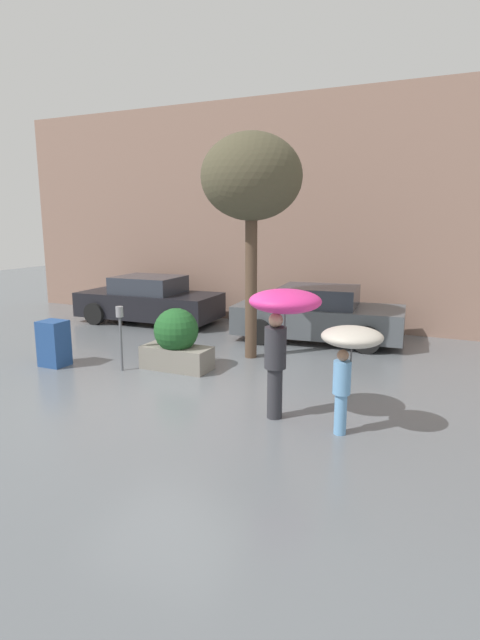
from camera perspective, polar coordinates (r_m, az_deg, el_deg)
ground_plane at (r=8.20m, az=-8.03°, el=-8.94°), size 40.00×40.00×0.00m
building_facade at (r=13.62m, az=6.75°, el=12.02°), size 18.00×0.30×6.00m
planter_box at (r=9.63m, az=-7.28°, el=-2.34°), size 1.34×0.85×1.19m
person_adult at (r=6.96m, az=4.91°, el=0.45°), size 1.00×1.00×1.90m
person_child at (r=6.64m, az=12.44°, el=-3.14°), size 0.80×0.80×1.48m
parked_car_near at (r=11.99m, az=8.95°, el=0.51°), size 4.05×2.20×1.29m
parked_car_far at (r=14.20m, az=-10.33°, el=2.16°), size 3.99×2.03×1.29m
street_tree at (r=10.15m, az=1.33°, el=15.75°), size 2.00×2.00×4.51m
parking_meter at (r=9.65m, az=-13.54°, el=-0.52°), size 0.14×0.14×1.24m
newspaper_box at (r=10.46m, az=-20.51°, el=-2.51°), size 0.50×0.44×0.90m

